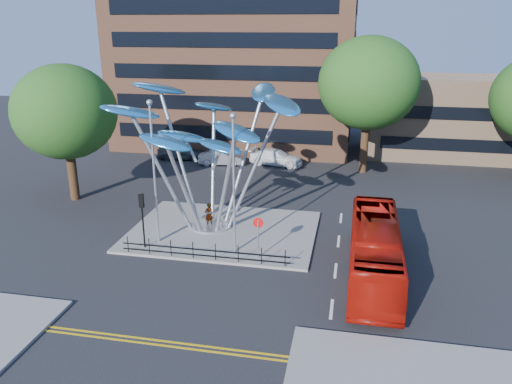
% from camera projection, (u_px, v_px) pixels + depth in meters
% --- Properties ---
extents(ground, '(120.00, 120.00, 0.00)m').
position_uv_depth(ground, '(213.00, 277.00, 27.07)').
color(ground, black).
rests_on(ground, ground).
extents(traffic_island, '(12.00, 9.00, 0.15)m').
position_uv_depth(traffic_island, '(224.00, 231.00, 32.80)').
color(traffic_island, slate).
rests_on(traffic_island, ground).
extents(double_yellow_near, '(40.00, 0.12, 0.01)m').
position_uv_depth(double_yellow_near, '(175.00, 342.00, 21.50)').
color(double_yellow_near, gold).
rests_on(double_yellow_near, ground).
extents(double_yellow_far, '(40.00, 0.12, 0.01)m').
position_uv_depth(double_yellow_far, '(172.00, 347.00, 21.22)').
color(double_yellow_far, gold).
rests_on(double_yellow_far, ground).
extents(brick_tower, '(25.00, 15.00, 30.00)m').
position_uv_depth(brick_tower, '(238.00, 3.00, 53.03)').
color(brick_tower, brown).
rests_on(brick_tower, ground).
extents(low_building_near, '(15.00, 8.00, 8.00)m').
position_uv_depth(low_building_near, '(445.00, 117.00, 50.64)').
color(low_building_near, tan).
rests_on(low_building_near, ground).
extents(tree_right, '(8.80, 8.80, 12.11)m').
position_uv_depth(tree_right, '(369.00, 83.00, 43.40)').
color(tree_right, black).
rests_on(tree_right, ground).
extents(tree_left, '(7.60, 7.60, 10.32)m').
position_uv_depth(tree_left, '(65.00, 112.00, 36.75)').
color(tree_left, black).
rests_on(tree_left, ground).
extents(leaf_sculpture, '(12.72, 9.54, 9.51)m').
position_uv_depth(leaf_sculpture, '(208.00, 126.00, 31.43)').
color(leaf_sculpture, '#9EA0A5').
rests_on(leaf_sculpture, traffic_island).
extents(street_lamp_left, '(0.36, 0.36, 8.80)m').
position_uv_depth(street_lamp_left, '(153.00, 161.00, 29.42)').
color(street_lamp_left, '#9EA0A5').
rests_on(street_lamp_left, traffic_island).
extents(street_lamp_right, '(0.36, 0.36, 8.30)m').
position_uv_depth(street_lamp_right, '(234.00, 172.00, 28.11)').
color(street_lamp_right, '#9EA0A5').
rests_on(street_lamp_right, traffic_island).
extents(traffic_light_island, '(0.28, 0.18, 3.42)m').
position_uv_depth(traffic_light_island, '(142.00, 209.00, 29.47)').
color(traffic_light_island, black).
rests_on(traffic_light_island, traffic_island).
extents(no_entry_sign_island, '(0.60, 0.10, 2.45)m').
position_uv_depth(no_entry_sign_island, '(258.00, 231.00, 28.45)').
color(no_entry_sign_island, '#9EA0A5').
rests_on(no_entry_sign_island, traffic_island).
extents(pedestrian_railing_front, '(10.00, 0.06, 1.00)m').
position_uv_depth(pedestrian_railing_front, '(204.00, 252.00, 28.65)').
color(pedestrian_railing_front, black).
rests_on(pedestrian_railing_front, traffic_island).
extents(red_bus, '(2.60, 10.87, 3.02)m').
position_uv_depth(red_bus, '(374.00, 250.00, 26.72)').
color(red_bus, '#A31007').
rests_on(red_bus, ground).
extents(pedestrian, '(0.69, 0.68, 1.61)m').
position_uv_depth(pedestrian, '(209.00, 215.00, 33.17)').
color(pedestrian, gray).
rests_on(pedestrian, traffic_island).
extents(parked_car_left, '(4.83, 2.45, 1.58)m').
position_uv_depth(parked_car_left, '(181.00, 152.00, 50.00)').
color(parked_car_left, '#3F4347').
rests_on(parked_car_left, ground).
extents(parked_car_mid, '(4.50, 2.13, 1.42)m').
position_uv_depth(parked_car_mid, '(221.00, 158.00, 48.04)').
color(parked_car_mid, '#A8AAB0').
rests_on(parked_car_mid, ground).
extents(parked_car_right, '(5.42, 2.86, 1.50)m').
position_uv_depth(parked_car_right, '(276.00, 157.00, 47.99)').
color(parked_car_right, white).
rests_on(parked_car_right, ground).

